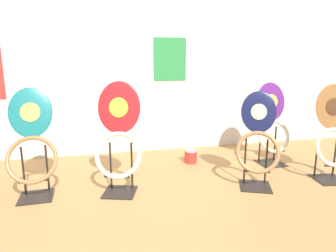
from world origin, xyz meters
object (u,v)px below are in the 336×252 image
toilet_seat_display_crimson_swirl (118,140)px  paint_can (191,156)px  toilet_seat_display_woodgrain (333,137)px  toilet_seat_display_purple_note (272,128)px  toilet_seat_display_navy_moon (258,144)px  toilet_seat_display_teal_sax (32,146)px

toilet_seat_display_crimson_swirl → paint_can: size_ratio=6.58×
toilet_seat_display_woodgrain → paint_can: 1.47m
toilet_seat_display_purple_note → toilet_seat_display_woodgrain: toilet_seat_display_woodgrain is taller
toilet_seat_display_navy_moon → toilet_seat_display_teal_sax: size_ratio=0.95×
toilet_seat_display_purple_note → toilet_seat_display_teal_sax: (-2.47, -0.28, 0.04)m
paint_can → toilet_seat_display_crimson_swirl: bearing=-144.9°
toilet_seat_display_navy_moon → toilet_seat_display_teal_sax: 2.00m
toilet_seat_display_purple_note → toilet_seat_display_teal_sax: toilet_seat_display_teal_sax is taller
toilet_seat_display_purple_note → toilet_seat_display_crimson_swirl: (-1.74, -0.37, 0.06)m
toilet_seat_display_purple_note → toilet_seat_display_crimson_swirl: size_ratio=0.93×
toilet_seat_display_purple_note → toilet_seat_display_woodgrain: size_ratio=0.97×
toilet_seat_display_navy_moon → toilet_seat_display_teal_sax: toilet_seat_display_teal_sax is taller
toilet_seat_display_purple_note → toilet_seat_display_woodgrain: bearing=-62.2°
toilet_seat_display_navy_moon → toilet_seat_display_woodgrain: 0.79m
toilet_seat_display_purple_note → toilet_seat_display_navy_moon: 0.73m
toilet_seat_display_purple_note → toilet_seat_display_crimson_swirl: 1.78m
toilet_seat_display_woodgrain → toilet_seat_display_purple_note: bearing=117.8°
toilet_seat_display_navy_moon → paint_can: (-0.40, 0.77, -0.34)m
toilet_seat_display_purple_note → paint_can: size_ratio=6.11×
toilet_seat_display_teal_sax → paint_can: (1.58, 0.51, -0.38)m
toilet_seat_display_teal_sax → paint_can: size_ratio=6.24×
toilet_seat_display_purple_note → paint_can: 0.98m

